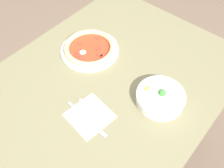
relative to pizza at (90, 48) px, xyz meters
name	(u,v)px	position (x,y,z in m)	size (l,w,h in m)	color
ground_plane	(111,147)	(0.07, 0.19, -0.79)	(8.00, 8.00, 0.00)	brown
dining_table	(110,92)	(0.07, 0.19, -0.13)	(1.16, 0.93, 0.77)	#706B4C
pizza	(90,48)	(0.00, 0.00, 0.00)	(0.29, 0.29, 0.04)	white
bowl	(160,97)	(0.02, 0.43, 0.01)	(0.21, 0.21, 0.07)	white
napkin	(90,116)	(0.27, 0.26, -0.02)	(0.18, 0.18, 0.00)	white
fork	(93,111)	(0.25, 0.25, -0.01)	(0.02, 0.18, 0.00)	silver
knife	(84,117)	(0.29, 0.25, -0.01)	(0.03, 0.23, 0.01)	silver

